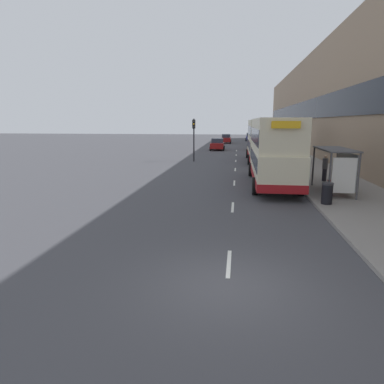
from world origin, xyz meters
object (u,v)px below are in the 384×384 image
(car_0, at_px, (217,144))
(bus_shelter, at_px, (339,163))
(car_1, at_px, (254,144))
(car_2, at_px, (250,137))
(pedestrian_1, at_px, (325,168))
(double_decker_bus_ahead, at_px, (261,140))
(litter_bin, at_px, (327,193))
(traffic_light_far_kerb, at_px, (194,133))
(car_3, at_px, (226,139))
(double_decker_bus_near, at_px, (273,150))

(car_0, bearing_deg, bus_shelter, 105.42)
(car_1, bearing_deg, car_2, 89.45)
(pedestrian_1, bearing_deg, car_2, 93.42)
(bus_shelter, bearing_deg, double_decker_bus_ahead, 100.65)
(car_1, xyz_separation_m, litter_bin, (1.92, -35.93, -0.19))
(bus_shelter, xyz_separation_m, traffic_light_far_kerb, (-10.17, 15.93, 1.12))
(car_3, relative_size, traffic_light_far_kerb, 1.02)
(car_2, bearing_deg, car_3, -121.33)
(pedestrian_1, xyz_separation_m, litter_bin, (-1.49, -6.85, -0.38))
(double_decker_bus_near, bearing_deg, bus_shelter, -42.18)
(car_2, bearing_deg, traffic_light_far_kerb, -99.98)
(double_decker_bus_near, height_order, pedestrian_1, double_decker_bus_near)
(double_decker_bus_ahead, bearing_deg, car_3, 98.44)
(double_decker_bus_ahead, bearing_deg, bus_shelter, -79.35)
(bus_shelter, distance_m, car_1, 33.33)
(car_1, relative_size, traffic_light_far_kerb, 0.96)
(car_3, bearing_deg, litter_bin, 97.40)
(double_decker_bus_near, distance_m, car_1, 30.21)
(double_decker_bus_ahead, xyz_separation_m, car_3, (-4.74, 31.98, -1.42))
(car_3, xyz_separation_m, litter_bin, (6.71, -51.71, -0.20))
(car_1, relative_size, litter_bin, 4.07)
(double_decker_bus_near, height_order, car_0, double_decker_bus_near)
(pedestrian_1, bearing_deg, car_3, 100.36)
(pedestrian_1, height_order, litter_bin, pedestrian_1)
(car_2, relative_size, car_3, 0.92)
(car_0, xyz_separation_m, pedestrian_1, (8.88, -27.15, 0.19))
(bus_shelter, xyz_separation_m, car_2, (-2.91, 57.20, -1.00))
(traffic_light_far_kerb, bearing_deg, car_1, 67.81)
(pedestrian_1, relative_size, traffic_light_far_kerb, 0.40)
(double_decker_bus_ahead, bearing_deg, double_decker_bus_near, -90.43)
(bus_shelter, bearing_deg, car_3, 99.21)
(double_decker_bus_near, distance_m, pedestrian_1, 3.93)
(bus_shelter, bearing_deg, double_decker_bus_near, 137.82)
(car_2, relative_size, pedestrian_1, 2.33)
(car_3, bearing_deg, pedestrian_1, 100.36)
(car_1, relative_size, car_3, 0.95)
(car_0, height_order, pedestrian_1, pedestrian_1)
(double_decker_bus_ahead, distance_m, car_1, 16.26)
(bus_shelter, distance_m, car_3, 49.60)
(bus_shelter, xyz_separation_m, double_decker_bus_ahead, (-3.19, 16.97, 0.41))
(car_3, distance_m, traffic_light_far_kerb, 33.16)
(car_0, relative_size, car_1, 0.91)
(car_3, height_order, pedestrian_1, pedestrian_1)
(double_decker_bus_near, relative_size, litter_bin, 10.25)
(car_1, height_order, litter_bin, car_1)
(car_3, bearing_deg, bus_shelter, 99.21)
(double_decker_bus_ahead, bearing_deg, car_1, 89.84)
(car_0, bearing_deg, double_decker_bus_near, 100.66)
(double_decker_bus_ahead, height_order, car_0, double_decker_bus_ahead)
(car_3, bearing_deg, double_decker_bus_near, 95.76)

